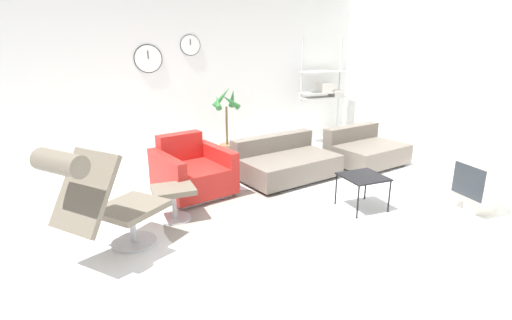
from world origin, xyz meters
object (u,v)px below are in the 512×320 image
armchair_red (192,173)px  crt_television (481,183)px  couch_low (285,163)px  shelf_unit (326,88)px  lounge_chair (99,195)px  side_table (363,179)px  couch_second (364,151)px  ottoman (174,196)px  potted_plant (227,128)px

armchair_red → crt_television: 3.50m
couch_low → shelf_unit: (1.66, 1.64, 0.82)m
lounge_chair → crt_television: size_ratio=1.88×
side_table → crt_television: bearing=-25.6°
side_table → crt_television: crt_television is taller
couch_second → side_table: bearing=39.9°
couch_low → shelf_unit: 2.47m
couch_low → side_table: bearing=92.6°
lounge_chair → ottoman: lounge_chair is taller
couch_second → potted_plant: potted_plant is taller
side_table → couch_low: bearing=104.9°
lounge_chair → couch_low: 2.91m
armchair_red → couch_low: bearing=169.1°
lounge_chair → couch_low: bearing=80.0°
armchair_red → couch_low: (1.39, 0.08, -0.06)m
side_table → shelf_unit: size_ratio=0.24×
lounge_chair → ottoman: bearing=90.0°
ottoman → potted_plant: 2.48m
couch_low → shelf_unit: size_ratio=0.77×
potted_plant → shelf_unit: 2.20m
ottoman → potted_plant: potted_plant is taller
side_table → shelf_unit: 3.31m
lounge_chair → armchair_red: (1.13, 1.31, -0.36)m
couch_low → crt_television: bearing=117.1°
couch_second → shelf_unit: shelf_unit is taller
ottoman → couch_second: 3.37m
lounge_chair → shelf_unit: bearing=87.1°
side_table → shelf_unit: shelf_unit is taller
armchair_red → crt_television: bearing=134.0°
armchair_red → potted_plant: 1.69m
couch_low → side_table: 1.39m
crt_television → potted_plant: 3.81m
crt_television → shelf_unit: size_ratio=0.30×
ottoman → couch_low: bearing=23.9°
lounge_chair → shelf_unit: size_ratio=0.57×
lounge_chair → shelf_unit: 5.18m
couch_second → potted_plant: 2.29m
lounge_chair → couch_low: lounge_chair is taller
couch_second → shelf_unit: bearing=-109.1°
ottoman → couch_low: (1.77, 0.79, -0.06)m
ottoman → crt_television: 3.54m
couch_low → potted_plant: bearing=-82.9°
armchair_red → crt_television: armchair_red is taller
armchair_red → shelf_unit: shelf_unit is taller
couch_low → couch_second: same height
couch_low → couch_second: (1.48, 0.11, 0.00)m
shelf_unit → couch_second: bearing=-96.8°
potted_plant → lounge_chair: bearing=-127.5°
potted_plant → shelf_unit: shelf_unit is taller
couch_low → crt_television: size_ratio=2.54×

